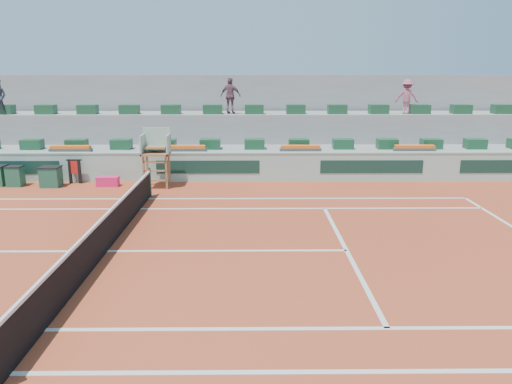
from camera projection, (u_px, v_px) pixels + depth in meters
ground at (107, 251)px, 13.27m from camera, size 90.00×90.00×0.00m
seating_tier_lower at (170, 159)px, 23.51m from camera, size 36.00×4.00×1.20m
seating_tier_upper at (174, 139)px, 24.90m from camera, size 36.00×2.40×2.60m
stadium_back_wall at (178, 118)px, 26.23m from camera, size 36.00×0.40×4.40m
player_bag at (108, 181)px, 20.57m from camera, size 0.89×0.40×0.40m
spectator_mid at (231, 96)px, 23.82m from camera, size 1.09×0.71×1.72m
spectator_right at (407, 97)px, 23.89m from camera, size 1.19×0.90×1.63m
court_lines at (107, 251)px, 13.27m from camera, size 23.89×11.09×0.01m
tennis_net at (105, 233)px, 13.15m from camera, size 0.10×11.97×1.10m
advertising_hoarding at (162, 167)px, 21.37m from camera, size 36.00×0.34×1.26m
umpire_chair at (156, 149)px, 20.18m from camera, size 1.10×0.90×2.40m
seat_row_lower at (166, 144)px, 22.44m from camera, size 32.90×0.60×0.44m
seat_row_upper at (171, 109)px, 23.95m from camera, size 32.90×0.60×0.44m
flower_planters at (128, 149)px, 21.67m from camera, size 26.80×0.36×0.28m
drink_cooler_a at (51, 177)px, 20.44m from camera, size 0.80×0.69×0.84m
drink_cooler_b at (15, 176)px, 20.54m from camera, size 0.64×0.55×0.84m
towel_rack at (75, 169)px, 20.98m from camera, size 0.63×0.10×1.03m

